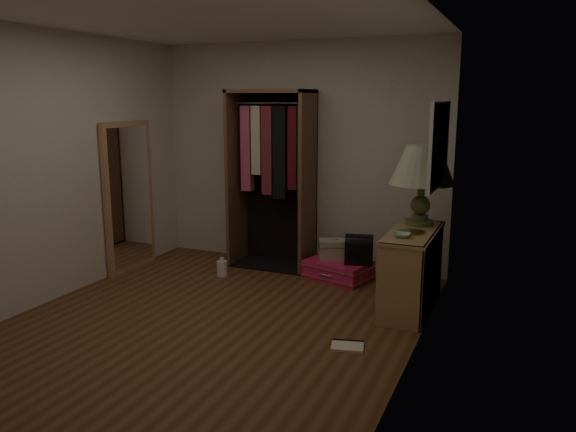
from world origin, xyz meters
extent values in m
plane|color=#563118|center=(0.00, 0.00, 0.00)|extent=(4.00, 4.00, 0.00)
cube|color=beige|center=(0.00, 2.00, 1.30)|extent=(3.50, 0.02, 2.60)
cube|color=beige|center=(0.00, -2.00, 1.30)|extent=(3.50, 0.02, 2.60)
cube|color=beige|center=(1.75, 0.00, 1.30)|extent=(0.02, 4.00, 2.60)
cube|color=beige|center=(-1.75, 0.00, 1.30)|extent=(0.02, 4.00, 2.60)
cube|color=white|center=(0.00, 0.00, 2.60)|extent=(3.50, 4.00, 0.01)
cube|color=white|center=(1.73, 1.00, 1.55)|extent=(0.03, 0.96, 0.76)
cube|color=black|center=(1.73, 1.00, 1.55)|extent=(0.03, 0.90, 0.70)
cube|color=beige|center=(1.71, 1.00, 1.24)|extent=(0.01, 0.88, 0.02)
cube|color=beige|center=(1.71, 1.00, 1.32)|extent=(0.01, 0.88, 0.02)
cube|color=beige|center=(1.71, 1.00, 1.39)|extent=(0.01, 0.88, 0.02)
cube|color=beige|center=(1.71, 1.00, 1.47)|extent=(0.01, 0.88, 0.02)
cube|color=beige|center=(1.71, 1.00, 1.55)|extent=(0.01, 0.88, 0.02)
cube|color=beige|center=(1.71, 1.00, 1.63)|extent=(0.01, 0.88, 0.02)
cube|color=beige|center=(1.71, 1.00, 1.71)|extent=(0.01, 0.88, 0.02)
cube|color=beige|center=(1.71, 1.00, 1.78)|extent=(0.01, 0.88, 0.02)
cube|color=beige|center=(1.71, 1.00, 1.86)|extent=(0.01, 0.88, 0.02)
cube|color=#A78151|center=(1.54, 0.46, 0.38)|extent=(0.40, 0.03, 0.75)
cube|color=#A78151|center=(1.54, 1.54, 0.38)|extent=(0.40, 0.03, 0.75)
cube|color=#A78151|center=(1.54, 1.00, 0.06)|extent=(0.40, 1.04, 0.03)
cube|color=#A78151|center=(1.54, 1.00, 0.57)|extent=(0.40, 1.04, 0.03)
cube|color=#A78151|center=(1.54, 1.00, 0.73)|extent=(0.42, 1.12, 0.03)
cube|color=brown|center=(1.73, 1.00, 0.38)|extent=(0.02, 1.10, 0.75)
cube|color=#A78151|center=(1.53, 1.33, 0.65)|extent=(0.36, 0.38, 0.13)
cube|color=gray|center=(1.46, 0.52, 0.20)|extent=(0.18, 0.03, 0.25)
cube|color=#4C3833|center=(1.46, 0.56, 0.20)|extent=(0.18, 0.04, 0.25)
cube|color=#B7AD99|center=(1.46, 0.61, 0.23)|extent=(0.19, 0.05, 0.32)
cube|color=brown|center=(1.47, 0.66, 0.19)|extent=(0.21, 0.03, 0.24)
cube|color=#3F4C59|center=(1.46, 0.71, 0.23)|extent=(0.19, 0.04, 0.31)
cube|color=gray|center=(1.45, 0.77, 0.23)|extent=(0.17, 0.04, 0.32)
cube|color=#59594C|center=(1.47, 0.81, 0.22)|extent=(0.20, 0.03, 0.30)
cube|color=#B2724C|center=(1.47, 0.85, 0.20)|extent=(0.20, 0.03, 0.24)
cube|color=beige|center=(1.45, 0.90, 0.23)|extent=(0.15, 0.04, 0.31)
cube|color=#332D38|center=(1.47, 0.94, 0.22)|extent=(0.20, 0.03, 0.28)
cube|color=gray|center=(1.45, 0.99, 0.23)|extent=(0.16, 0.04, 0.32)
cube|color=#4C3833|center=(1.47, 1.03, 0.20)|extent=(0.20, 0.03, 0.25)
cube|color=#B7AD99|center=(1.47, 1.07, 0.20)|extent=(0.20, 0.03, 0.25)
cube|color=brown|center=(1.45, 1.11, 0.23)|extent=(0.17, 0.03, 0.31)
cube|color=#3F4C59|center=(1.45, 1.14, 0.22)|extent=(0.17, 0.03, 0.28)
cube|color=gray|center=(1.47, 1.19, 0.22)|extent=(0.21, 0.04, 0.28)
cube|color=#59594C|center=(1.46, 1.23, 0.23)|extent=(0.19, 0.03, 0.31)
cube|color=#B2724C|center=(1.47, 1.27, 0.23)|extent=(0.20, 0.04, 0.31)
cube|color=beige|center=(1.45, 1.32, 0.19)|extent=(0.16, 0.04, 0.22)
cube|color=#332D38|center=(1.47, 1.37, 0.20)|extent=(0.20, 0.04, 0.25)
cube|color=brown|center=(-0.70, 1.74, 1.02)|extent=(0.04, 0.50, 2.05)
cube|color=brown|center=(0.20, 1.74, 1.02)|extent=(0.04, 0.50, 2.05)
cube|color=brown|center=(-0.25, 1.74, 2.03)|extent=(0.95, 0.50, 0.04)
cube|color=black|center=(-0.25, 1.98, 1.02)|extent=(0.95, 0.02, 2.05)
cube|color=black|center=(-0.25, 1.74, 0.01)|extent=(0.95, 0.50, 0.02)
cylinder|color=silver|center=(-0.25, 1.74, 1.90)|extent=(0.87, 0.02, 0.02)
cube|color=#BF4C72|center=(-0.55, 1.72, 1.38)|extent=(0.12, 0.12, 0.98)
cube|color=beige|center=(-0.41, 1.72, 1.48)|extent=(0.11, 0.12, 0.78)
cube|color=maroon|center=(-0.27, 1.72, 1.37)|extent=(0.12, 0.13, 1.00)
cube|color=black|center=(-0.11, 1.72, 1.35)|extent=(0.16, 0.14, 1.04)
cube|color=#590F19|center=(0.04, 1.72, 1.40)|extent=(0.10, 0.10, 0.93)
cube|color=black|center=(0.16, 1.72, 1.37)|extent=(0.11, 0.16, 1.00)
cube|color=tan|center=(-1.71, 1.00, 0.85)|extent=(0.05, 0.80, 1.70)
cube|color=white|center=(-1.68, 1.00, 0.85)|extent=(0.01, 0.68, 1.58)
cube|color=#D81A56|center=(0.64, 1.56, 0.10)|extent=(0.75, 0.62, 0.21)
cube|color=silver|center=(0.64, 1.56, 0.05)|extent=(0.78, 0.64, 0.01)
cube|color=silver|center=(0.64, 1.56, 0.16)|extent=(0.78, 0.64, 0.01)
cylinder|color=silver|center=(0.58, 1.33, 0.10)|extent=(0.15, 0.05, 0.02)
cube|color=tan|center=(0.56, 1.61, 0.32)|extent=(0.38, 0.33, 0.22)
cube|color=brown|center=(0.56, 1.61, 0.36)|extent=(0.38, 0.33, 0.01)
cylinder|color=silver|center=(0.56, 1.61, 0.43)|extent=(0.09, 0.05, 0.01)
cube|color=black|center=(0.87, 1.56, 0.32)|extent=(0.34, 0.26, 0.23)
cylinder|color=black|center=(0.87, 1.56, 0.44)|extent=(0.34, 0.26, 0.19)
cylinder|color=#415428|center=(1.54, 1.30, 0.77)|extent=(0.34, 0.34, 0.04)
cylinder|color=#415428|center=(1.54, 1.30, 0.82)|extent=(0.20, 0.20, 0.06)
sphere|color=#415428|center=(1.54, 1.30, 0.94)|extent=(0.24, 0.24, 0.19)
cylinder|color=#415428|center=(1.54, 1.30, 1.09)|extent=(0.09, 0.09, 0.11)
cone|color=beige|center=(1.54, 1.30, 1.33)|extent=(0.79, 0.79, 0.37)
cone|color=silver|center=(1.54, 1.30, 1.33)|extent=(0.71, 0.71, 0.35)
cylinder|color=olive|center=(1.54, 0.93, 0.76)|extent=(0.31, 0.31, 0.01)
imported|color=#A6C8AB|center=(1.49, 0.73, 0.77)|extent=(0.17, 0.17, 0.04)
cylinder|color=white|center=(-0.59, 1.16, 0.08)|extent=(0.13, 0.13, 0.17)
cylinder|color=white|center=(-0.59, 1.16, 0.19)|extent=(0.06, 0.06, 0.04)
cube|color=#F0E7C9|center=(1.25, -0.06, 0.01)|extent=(0.30, 0.26, 0.02)
cube|color=black|center=(1.23, 0.02, 0.01)|extent=(0.26, 0.10, 0.02)
camera|label=1|loc=(2.47, -4.09, 1.95)|focal=35.00mm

